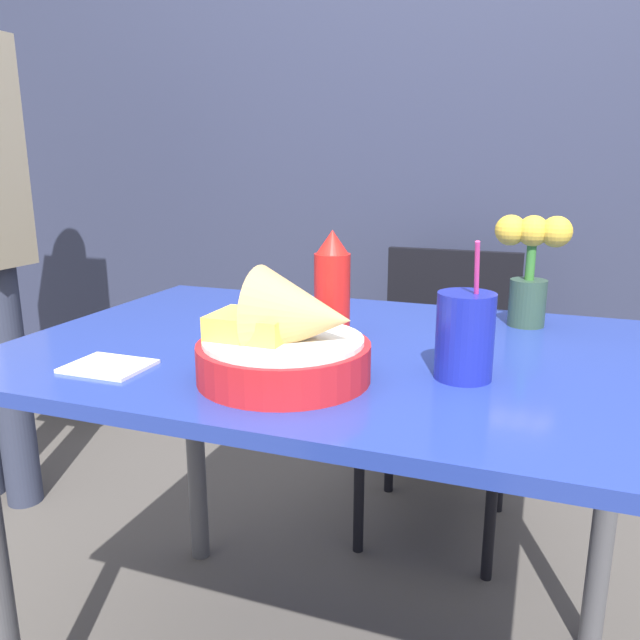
{
  "coord_description": "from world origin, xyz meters",
  "views": [
    {
      "loc": [
        0.35,
        -1.02,
        1.09
      ],
      "look_at": [
        -0.01,
        -0.06,
        0.83
      ],
      "focal_mm": 35.0,
      "sensor_mm": 36.0,
      "label": 1
    }
  ],
  "objects_px": {
    "chair_far_window": "(444,365)",
    "flower_vase": "(531,262)",
    "food_basket": "(289,341)",
    "drink_cup": "(465,339)",
    "ketchup_bottle": "(332,286)"
  },
  "relations": [
    {
      "from": "chair_far_window",
      "to": "flower_vase",
      "type": "bearing_deg",
      "value": -65.6
    },
    {
      "from": "ketchup_bottle",
      "to": "chair_far_window",
      "type": "bearing_deg",
      "value": 81.42
    },
    {
      "from": "food_basket",
      "to": "chair_far_window",
      "type": "bearing_deg",
      "value": 84.87
    },
    {
      "from": "food_basket",
      "to": "flower_vase",
      "type": "relative_size",
      "value": 1.19
    },
    {
      "from": "chair_far_window",
      "to": "flower_vase",
      "type": "distance_m",
      "value": 0.69
    },
    {
      "from": "chair_far_window",
      "to": "flower_vase",
      "type": "relative_size",
      "value": 3.79
    },
    {
      "from": "food_basket",
      "to": "flower_vase",
      "type": "distance_m",
      "value": 0.57
    },
    {
      "from": "ketchup_bottle",
      "to": "drink_cup",
      "type": "height_order",
      "value": "drink_cup"
    },
    {
      "from": "chair_far_window",
      "to": "food_basket",
      "type": "relative_size",
      "value": 3.18
    },
    {
      "from": "flower_vase",
      "to": "drink_cup",
      "type": "bearing_deg",
      "value": -101.83
    },
    {
      "from": "flower_vase",
      "to": "food_basket",
      "type": "bearing_deg",
      "value": -124.64
    },
    {
      "from": "drink_cup",
      "to": "food_basket",
      "type": "bearing_deg",
      "value": -157.84
    },
    {
      "from": "chair_far_window",
      "to": "ketchup_bottle",
      "type": "height_order",
      "value": "ketchup_bottle"
    },
    {
      "from": "food_basket",
      "to": "drink_cup",
      "type": "relative_size",
      "value": 1.23
    },
    {
      "from": "flower_vase",
      "to": "ketchup_bottle",
      "type": "bearing_deg",
      "value": -148.68
    }
  ]
}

